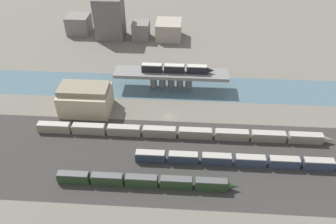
{
  "coord_description": "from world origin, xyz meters",
  "views": [
    {
      "loc": [
        6.59,
        -105.47,
        86.81
      ],
      "look_at": [
        0.0,
        -1.1,
        3.36
      ],
      "focal_mm": 35.0,
      "sensor_mm": 36.0,
      "label": 1
    }
  ],
  "objects": [
    {
      "name": "train_yard_near",
      "position": [
        -5.38,
        -36.28,
        2.04
      ],
      "size": [
        59.9,
        2.73,
        4.14
      ],
      "color": "#23381E",
      "rests_on": "ground"
    },
    {
      "name": "city_block_center",
      "position": [
        -20.48,
        72.55,
        4.95
      ],
      "size": [
        9.67,
        10.37,
        9.9
      ],
      "primitive_type": "cube",
      "color": "slate",
      "rests_on": "ground"
    },
    {
      "name": "bridge",
      "position": [
        -0.0,
        21.81,
        6.4
      ],
      "size": [
        52.0,
        9.27,
        8.41
      ],
      "color": "slate",
      "rests_on": "ground"
    },
    {
      "name": "city_block_right",
      "position": [
        -4.29,
        74.01,
        5.04
      ],
      "size": [
        14.67,
        15.16,
        10.09
      ],
      "primitive_type": "cube",
      "color": "gray",
      "rests_on": "ground"
    },
    {
      "name": "train_yard_mid",
      "position": [
        25.7,
        -24.99,
        2.0
      ],
      "size": [
        72.81,
        2.98,
        4.07
      ],
      "color": "#2D384C",
      "rests_on": "ground"
    },
    {
      "name": "warehouse_building",
      "position": [
        -34.9,
        2.74,
        5.66
      ],
      "size": [
        20.56,
        14.59,
        11.91
      ],
      "color": "tan",
      "rests_on": "ground"
    },
    {
      "name": "ground_plane",
      "position": [
        0.0,
        0.0,
        0.0
      ],
      "size": [
        400.0,
        400.0,
        0.0
      ],
      "primitive_type": "plane",
      "color": "#666056"
    },
    {
      "name": "train_yard_far",
      "position": [
        5.9,
        -11.8,
        1.93
      ],
      "size": [
        114.5,
        3.1,
        3.91
      ],
      "color": "gray",
      "rests_on": "ground"
    },
    {
      "name": "train_on_bridge",
      "position": [
        2.54,
        21.81,
        10.23
      ],
      "size": [
        32.85,
        2.8,
        3.73
      ],
      "color": "black",
      "rests_on": "bridge"
    },
    {
      "name": "river_water",
      "position": [
        0.0,
        21.81,
        0.0
      ],
      "size": [
        320.0,
        20.38,
        0.01
      ],
      "primitive_type": "cube",
      "color": "#47606B",
      "rests_on": "ground"
    },
    {
      "name": "city_block_far_left",
      "position": [
        -58.84,
        77.75,
        5.39
      ],
      "size": [
        13.22,
        12.58,
        10.78
      ],
      "primitive_type": "cube",
      "color": "slate",
      "rests_on": "ground"
    },
    {
      "name": "city_block_left",
      "position": [
        -38.33,
        72.76,
        11.94
      ],
      "size": [
        15.94,
        13.06,
        23.88
      ],
      "primitive_type": "cube",
      "color": "#605B56",
      "rests_on": "ground"
    },
    {
      "name": "railbed_yard",
      "position": [
        0.0,
        -24.0,
        0.0
      ],
      "size": [
        280.0,
        42.0,
        0.01
      ],
      "primitive_type": "cube",
      "color": "#33302D",
      "rests_on": "ground"
    }
  ]
}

